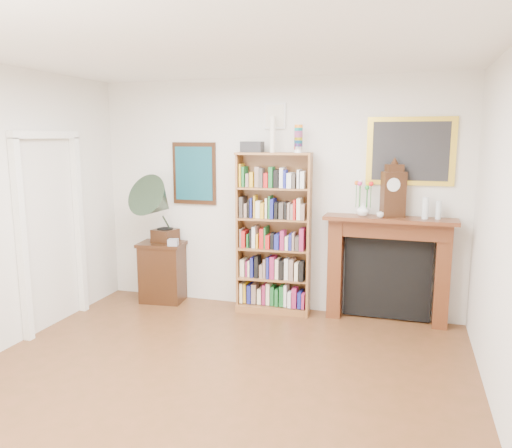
{
  "coord_description": "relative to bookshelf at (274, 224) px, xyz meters",
  "views": [
    {
      "loc": [
        1.54,
        -3.33,
        2.11
      ],
      "look_at": [
        0.03,
        1.6,
        1.2
      ],
      "focal_mm": 35.0,
      "sensor_mm": 36.0,
      "label": 1
    }
  ],
  "objects": [
    {
      "name": "small_picture",
      "position": [
        -0.03,
        0.16,
        1.27
      ],
      "size": [
        0.26,
        0.04,
        0.3
      ],
      "color": "white",
      "rests_on": "back_wall"
    },
    {
      "name": "room",
      "position": [
        -0.03,
        -2.32,
        0.32
      ],
      "size": [
        4.51,
        5.01,
        2.81
      ],
      "color": "#533519",
      "rests_on": "ground"
    },
    {
      "name": "gramophone",
      "position": [
        -1.44,
        -0.14,
        0.2
      ],
      "size": [
        0.67,
        0.77,
        0.88
      ],
      "rotation": [
        0.0,
        0.0,
        -0.22
      ],
      "color": "black",
      "rests_on": "side_cabinet"
    },
    {
      "name": "teal_poster",
      "position": [
        -1.08,
        0.16,
        0.57
      ],
      "size": [
        0.58,
        0.04,
        0.78
      ],
      "color": "black",
      "rests_on": "back_wall"
    },
    {
      "name": "cd_stack",
      "position": [
        -1.25,
        -0.16,
        -0.26
      ],
      "size": [
        0.14,
        0.14,
        0.08
      ],
      "primitive_type": "cube",
      "rotation": [
        0.0,
        0.0,
        0.24
      ],
      "color": "#B2B1BE",
      "rests_on": "side_cabinet"
    },
    {
      "name": "gilt_painting",
      "position": [
        1.52,
        0.16,
        0.87
      ],
      "size": [
        0.95,
        0.04,
        0.75
      ],
      "color": "gold",
      "rests_on": "back_wall"
    },
    {
      "name": "bottle_left",
      "position": [
        1.7,
        0.0,
        0.27
      ],
      "size": [
        0.07,
        0.07,
        0.24
      ],
      "primitive_type": "cylinder",
      "color": "silver",
      "rests_on": "fireplace"
    },
    {
      "name": "bookshelf",
      "position": [
        0.0,
        0.0,
        0.0
      ],
      "size": [
        0.91,
        0.39,
        2.22
      ],
      "rotation": [
        0.0,
        0.0,
        0.09
      ],
      "color": "brown",
      "rests_on": "floor"
    },
    {
      "name": "side_cabinet",
      "position": [
        -1.47,
        -0.05,
        -0.69
      ],
      "size": [
        0.61,
        0.47,
        0.78
      ],
      "primitive_type": "cube",
      "rotation": [
        0.0,
        0.0,
        0.1
      ],
      "color": "black",
      "rests_on": "floor"
    },
    {
      "name": "door_casing",
      "position": [
        -2.24,
        -1.12,
        0.18
      ],
      "size": [
        0.08,
        1.02,
        2.17
      ],
      "color": "white",
      "rests_on": "left_wall"
    },
    {
      "name": "mantel_clock",
      "position": [
        1.36,
        0.04,
        0.43
      ],
      "size": [
        0.29,
        0.23,
        0.58
      ],
      "rotation": [
        0.0,
        0.0,
        0.41
      ],
      "color": "black",
      "rests_on": "fireplace"
    },
    {
      "name": "bottle_right",
      "position": [
        1.84,
        0.04,
        0.25
      ],
      "size": [
        0.06,
        0.06,
        0.2
      ],
      "primitive_type": "cylinder",
      "color": "silver",
      "rests_on": "fireplace"
    },
    {
      "name": "fireplace",
      "position": [
        1.33,
        0.07,
        -0.35
      ],
      "size": [
        1.46,
        0.38,
        1.23
      ],
      "rotation": [
        0.0,
        0.0,
        -0.03
      ],
      "color": "#43190F",
      "rests_on": "floor"
    },
    {
      "name": "teacup",
      "position": [
        1.23,
        -0.05,
        0.18
      ],
      "size": [
        0.1,
        0.1,
        0.07
      ],
      "primitive_type": "imported",
      "rotation": [
        0.0,
        0.0,
        0.17
      ],
      "color": "silver",
      "rests_on": "fireplace"
    },
    {
      "name": "flower_vase",
      "position": [
        1.04,
        0.02,
        0.22
      ],
      "size": [
        0.17,
        0.17,
        0.15
      ],
      "primitive_type": "imported",
      "rotation": [
        0.0,
        0.0,
        0.26
      ],
      "color": "white",
      "rests_on": "fireplace"
    }
  ]
}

